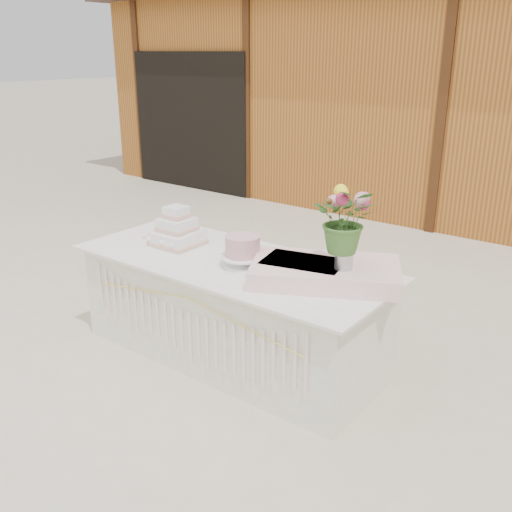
{
  "coord_description": "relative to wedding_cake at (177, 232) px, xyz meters",
  "views": [
    {
      "loc": [
        2.5,
        -2.97,
        2.2
      ],
      "look_at": [
        0.0,
        0.3,
        0.72
      ],
      "focal_mm": 40.0,
      "sensor_mm": 36.0,
      "label": 1
    }
  ],
  "objects": [
    {
      "name": "bouquet",
      "position": [
        1.44,
        0.05,
        0.39
      ],
      "size": [
        0.49,
        0.46,
        0.43
      ],
      "primitive_type": "imported",
      "rotation": [
        0.0,
        0.0,
        0.42
      ],
      "color": "#3A6528",
      "rests_on": "flower_vase"
    },
    {
      "name": "barn",
      "position": [
        0.55,
        5.97,
        0.8
      ],
      "size": [
        12.6,
        4.6,
        3.3
      ],
      "color": "#A36422",
      "rests_on": "ground"
    },
    {
      "name": "flower_vase",
      "position": [
        1.44,
        0.05,
        0.1
      ],
      "size": [
        0.12,
        0.12,
        0.16
      ],
      "primitive_type": "cylinder",
      "color": "#B5B4B9",
      "rests_on": "satin_runner"
    },
    {
      "name": "cake_table",
      "position": [
        0.56,
        -0.03,
        -0.49
      ],
      "size": [
        2.4,
        1.0,
        0.77
      ],
      "color": "white",
      "rests_on": "ground"
    },
    {
      "name": "pink_cake_stand",
      "position": [
        0.7,
        -0.06,
        0.02
      ],
      "size": [
        0.31,
        0.31,
        0.22
      ],
      "color": "white",
      "rests_on": "cake_table"
    },
    {
      "name": "satin_runner",
      "position": [
        1.3,
        0.06,
        -0.04
      ],
      "size": [
        1.11,
        0.94,
        0.12
      ],
      "primitive_type": "cube",
      "rotation": [
        0.0,
        0.0,
        0.48
      ],
      "color": "#FFD4CD",
      "rests_on": "cake_table"
    },
    {
      "name": "loose_flowers",
      "position": [
        -0.39,
        0.09,
        -0.1
      ],
      "size": [
        0.14,
        0.31,
        0.02
      ],
      "primitive_type": null,
      "rotation": [
        0.0,
        0.0,
        -0.06
      ],
      "color": "pink",
      "rests_on": "cake_table"
    },
    {
      "name": "wedding_cake",
      "position": [
        0.0,
        0.0,
        0.0
      ],
      "size": [
        0.35,
        0.35,
        0.31
      ],
      "rotation": [
        0.0,
        0.0,
        0.02
      ],
      "color": "white",
      "rests_on": "cake_table"
    },
    {
      "name": "ground",
      "position": [
        0.56,
        -0.02,
        -0.88
      ],
      "size": [
        80.0,
        80.0,
        0.0
      ],
      "primitive_type": "plane",
      "color": "beige",
      "rests_on": "ground"
    }
  ]
}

